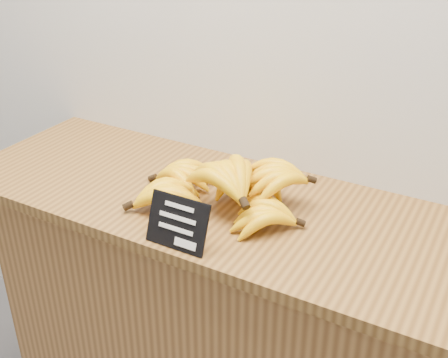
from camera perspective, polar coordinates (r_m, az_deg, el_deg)
counter at (r=1.73m, az=0.84°, el=-16.23°), size 1.29×0.50×0.90m
counter_top at (r=1.45m, az=0.97°, el=-2.87°), size 1.54×0.54×0.03m
chalkboard_sign at (r=1.25m, az=-4.76°, el=-4.48°), size 0.15×0.05×0.11m
banana_pile at (r=1.41m, az=-0.04°, el=-0.65°), size 0.46×0.35×0.13m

